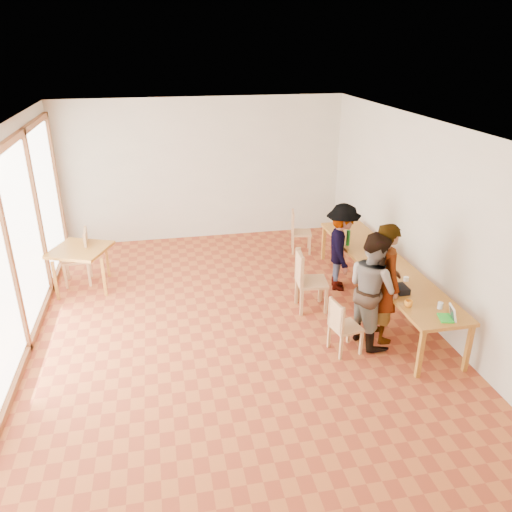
{
  "coord_description": "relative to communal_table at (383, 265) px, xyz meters",
  "views": [
    {
      "loc": [
        -0.96,
        -6.45,
        4.06
      ],
      "look_at": [
        0.38,
        0.19,
        1.1
      ],
      "focal_mm": 35.0,
      "sensor_mm": 36.0,
      "label": 1
    }
  ],
  "objects": [
    {
      "name": "ground",
      "position": [
        -2.5,
        -0.31,
        -0.7
      ],
      "size": [
        8.0,
        8.0,
        0.0
      ],
      "primitive_type": "plane",
      "color": "#AF562A",
      "rests_on": "ground"
    },
    {
      "name": "wall_back",
      "position": [
        -2.5,
        3.69,
        0.8
      ],
      "size": [
        6.0,
        0.1,
        3.0
      ],
      "primitive_type": "cube",
      "color": "beige",
      "rests_on": "ground"
    },
    {
      "name": "wall_front",
      "position": [
        -2.5,
        -4.31,
        0.8
      ],
      "size": [
        6.0,
        0.1,
        3.0
      ],
      "primitive_type": "cube",
      "color": "beige",
      "rests_on": "ground"
    },
    {
      "name": "wall_right",
      "position": [
        0.5,
        -0.31,
        0.8
      ],
      "size": [
        0.1,
        8.0,
        3.0
      ],
      "primitive_type": "cube",
      "color": "beige",
      "rests_on": "ground"
    },
    {
      "name": "window_wall",
      "position": [
        -5.46,
        -0.31,
        0.8
      ],
      "size": [
        0.1,
        8.0,
        3.0
      ],
      "primitive_type": "cube",
      "color": "white",
      "rests_on": "ground"
    },
    {
      "name": "ceiling",
      "position": [
        -2.5,
        -0.31,
        2.32
      ],
      "size": [
        6.0,
        8.0,
        0.04
      ],
      "primitive_type": "cube",
      "color": "white",
      "rests_on": "wall_back"
    },
    {
      "name": "communal_table",
      "position": [
        0.0,
        0.0,
        0.0
      ],
      "size": [
        0.8,
        4.0,
        0.75
      ],
      "color": "#B57728",
      "rests_on": "ground"
    },
    {
      "name": "side_table",
      "position": [
        -4.88,
        1.59,
        -0.03
      ],
      "size": [
        0.9,
        0.9,
        0.75
      ],
      "rotation": [
        0.0,
        0.0,
        -0.39
      ],
      "color": "#B57728",
      "rests_on": "ground"
    },
    {
      "name": "chair_near",
      "position": [
        -1.15,
        -1.2,
        -0.21
      ],
      "size": [
        0.44,
        0.44,
        0.43
      ],
      "rotation": [
        0.0,
        0.0,
        0.19
      ],
      "color": "tan",
      "rests_on": "ground"
    },
    {
      "name": "chair_mid",
      "position": [
        -1.25,
        0.13,
        -0.11
      ],
      "size": [
        0.51,
        0.51,
        0.52
      ],
      "rotation": [
        0.0,
        0.0,
        -0.13
      ],
      "color": "tan",
      "rests_on": "ground"
    },
    {
      "name": "chair_far",
      "position": [
        -1.28,
        0.08,
        -0.09
      ],
      "size": [
        0.5,
        0.5,
        0.53
      ],
      "rotation": [
        0.0,
        0.0,
        -0.07
      ],
      "color": "tan",
      "rests_on": "ground"
    },
    {
      "name": "chair_empty",
      "position": [
        -0.76,
        2.43,
        -0.18
      ],
      "size": [
        0.48,
        0.48,
        0.46
      ],
      "rotation": [
        0.0,
        0.0,
        -0.22
      ],
      "color": "tan",
      "rests_on": "ground"
    },
    {
      "name": "chair_spare",
      "position": [
        -4.89,
        1.81,
        -0.1
      ],
      "size": [
        0.49,
        0.49,
        0.53
      ],
      "rotation": [
        0.0,
        0.0,
        3.2
      ],
      "color": "tan",
      "rests_on": "ground"
    },
    {
      "name": "person_near",
      "position": [
        -0.41,
        -0.94,
        0.19
      ],
      "size": [
        0.46,
        0.67,
        1.78
      ],
      "primitive_type": "imported",
      "rotation": [
        0.0,
        0.0,
        1.52
      ],
      "color": "gray",
      "rests_on": "ground"
    },
    {
      "name": "person_mid",
      "position": [
        -0.62,
        -0.98,
        0.14
      ],
      "size": [
        0.78,
        0.93,
        1.68
      ],
      "primitive_type": "imported",
      "rotation": [
        0.0,
        0.0,
        1.77
      ],
      "color": "gray",
      "rests_on": "ground"
    },
    {
      "name": "person_far",
      "position": [
        -0.46,
        0.69,
        0.07
      ],
      "size": [
        0.8,
        1.11,
        1.54
      ],
      "primitive_type": "imported",
      "rotation": [
        0.0,
        0.0,
        1.32
      ],
      "color": "gray",
      "rests_on": "ground"
    },
    {
      "name": "laptop_near",
      "position": [
        0.07,
        -1.81,
        0.1
      ],
      "size": [
        0.24,
        0.26,
        0.19
      ],
      "rotation": [
        0.0,
        0.0,
        -0.25
      ],
      "color": "green",
      "rests_on": "communal_table"
    },
    {
      "name": "laptop_mid",
      "position": [
        -0.03,
        -0.06,
        0.1
      ],
      "size": [
        0.21,
        0.25,
        0.2
      ],
      "rotation": [
        0.0,
        0.0,
        -0.05
      ],
      "color": "green",
      "rests_on": "communal_table"
    },
    {
      "name": "laptop_far",
      "position": [
        0.13,
        0.36,
        0.1
      ],
      "size": [
        0.22,
        0.25,
        0.2
      ],
      "rotation": [
        0.0,
        0.0,
        -0.05
      ],
      "color": "green",
      "rests_on": "communal_table"
    },
    {
      "name": "yellow_mug",
      "position": [
        -0.29,
        -1.4,
        0.09
      ],
      "size": [
        0.14,
        0.14,
        0.09
      ],
      "primitive_type": "imported",
      "rotation": [
        0.0,
        0.0,
        0.28
      ],
      "color": "orange",
      "rests_on": "communal_table"
    },
    {
      "name": "green_bottle",
      "position": [
        -0.3,
        0.81,
        0.19
      ],
      "size": [
        0.07,
        0.07,
        0.28
      ],
      "primitive_type": "cylinder",
      "color": "#17681F",
      "rests_on": "communal_table"
    },
    {
      "name": "clear_glass",
      "position": [
        0.1,
        -1.54,
        0.09
      ],
      "size": [
        0.07,
        0.07,
        0.09
      ],
      "primitive_type": "cylinder",
      "color": "silver",
      "rests_on": "communal_table"
    },
    {
      "name": "condiment_cup",
      "position": [
        0.05,
        -0.68,
        0.08
      ],
      "size": [
        0.08,
        0.08,
        0.06
      ],
      "primitive_type": "cylinder",
      "color": "white",
      "rests_on": "communal_table"
    },
    {
      "name": "pink_phone",
      "position": [
        -0.07,
        1.62,
        0.05
      ],
      "size": [
        0.05,
        0.1,
        0.01
      ],
      "primitive_type": "cube",
      "color": "#C73E80",
      "rests_on": "communal_table"
    },
    {
      "name": "black_pouch",
      "position": [
        -0.19,
        -0.99,
        0.09
      ],
      "size": [
        0.16,
        0.26,
        0.09
      ],
      "primitive_type": "cube",
      "color": "black",
      "rests_on": "communal_table"
    }
  ]
}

